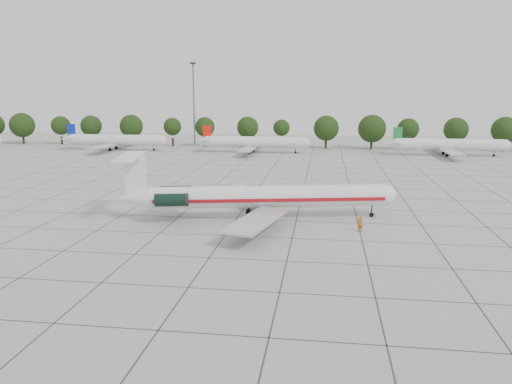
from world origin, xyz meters
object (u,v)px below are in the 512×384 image
main_airliner (254,196)px  bg_airliner_c (254,142)px  ground_crew (360,224)px  bg_airliner_b (115,140)px  bg_airliner_d (449,145)px  floodlight_mast (194,99)px

main_airliner → bg_airliner_c: 72.40m
main_airliner → ground_crew: bearing=-29.0°
main_airliner → bg_airliner_b: bearing=113.4°
main_airliner → bg_airliner_d: 83.44m
bg_airliner_b → floodlight_mast: size_ratio=1.11×
main_airliner → ground_crew: (13.67, -4.29, -2.12)m
bg_airliner_b → bg_airliner_d: bearing=0.1°
bg_airliner_b → bg_airliner_c: same height
bg_airliner_c → bg_airliner_d: same height
ground_crew → floodlight_mast: floodlight_mast is taller
main_airliner → bg_airliner_d: size_ratio=1.31×
ground_crew → floodlight_mast: bearing=-76.6°
bg_airliner_b → bg_airliner_c: (40.44, -0.49, 0.00)m
ground_crew → floodlight_mast: (-45.98, 95.98, 13.32)m
main_airliner → bg_airliner_b: 88.14m
main_airliner → bg_airliner_c: bearing=86.5°
ground_crew → bg_airliner_c: (-23.80, 75.98, 1.95)m
bg_airliner_d → floodlight_mast: floodlight_mast is taller
main_airliner → bg_airliner_b: (-50.58, 72.18, -0.17)m
main_airliner → bg_airliner_d: main_airliner is taller
floodlight_mast → main_airliner: bearing=-70.6°
main_airliner → bg_airliner_b: main_airliner is taller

